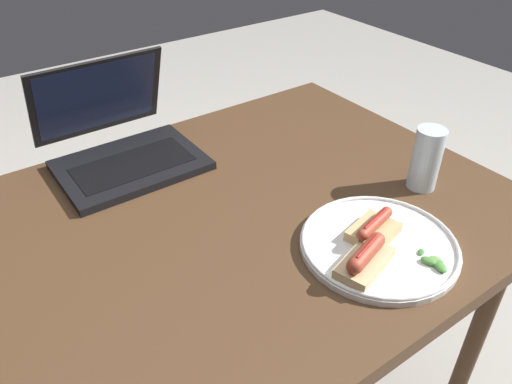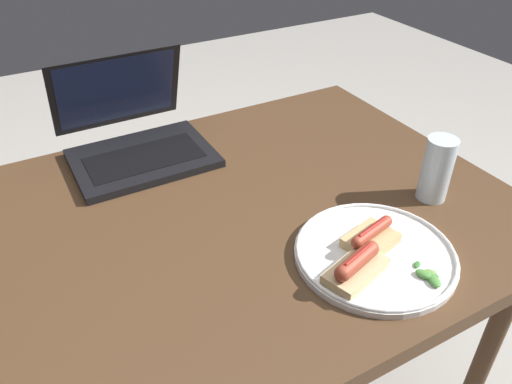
# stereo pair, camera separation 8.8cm
# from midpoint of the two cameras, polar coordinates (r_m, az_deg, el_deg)

# --- Properties ---
(desk) EXTENTS (1.17, 0.84, 0.71)m
(desk) POSITION_cam_midpoint_polar(r_m,az_deg,el_deg) (1.04, -0.71, -5.41)
(desk) COLOR #4C331E
(desk) RESTS_ON ground_plane
(laptop) EXTENTS (0.32, 0.31, 0.22)m
(laptop) POSITION_cam_midpoint_polar(r_m,az_deg,el_deg) (1.21, -11.62, 6.01)
(laptop) COLOR black
(laptop) RESTS_ON desk
(plate) EXTENTS (0.29, 0.29, 0.02)m
(plate) POSITION_cam_midpoint_polar(r_m,az_deg,el_deg) (0.93, 16.11, -6.86)
(plate) COLOR white
(plate) RESTS_ON desk
(sausage_toast_left) EXTENTS (0.11, 0.09, 0.04)m
(sausage_toast_left) POSITION_cam_midpoint_polar(r_m,az_deg,el_deg) (0.94, 15.66, -5.10)
(sausage_toast_left) COLOR tan
(sausage_toast_left) RESTS_ON plate
(sausage_toast_middle) EXTENTS (0.13, 0.09, 0.05)m
(sausage_toast_middle) POSITION_cam_midpoint_polar(r_m,az_deg,el_deg) (0.87, 14.28, -8.36)
(sausage_toast_middle) COLOR #D6B784
(sausage_toast_middle) RESTS_ON plate
(salad_pile) EXTENTS (0.04, 0.07, 0.01)m
(salad_pile) POSITION_cam_midpoint_polar(r_m,az_deg,el_deg) (0.91, 21.84, -9.00)
(salad_pile) COLOR #4C8E3D
(salad_pile) RESTS_ON plate
(drinking_glass) EXTENTS (0.06, 0.06, 0.14)m
(drinking_glass) POSITION_cam_midpoint_polar(r_m,az_deg,el_deg) (1.09, 22.15, 2.37)
(drinking_glass) COLOR silver
(drinking_glass) RESTS_ON desk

